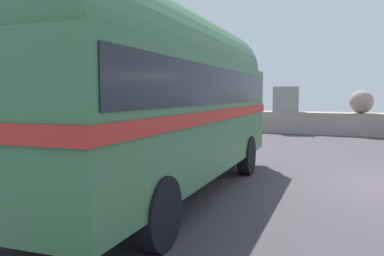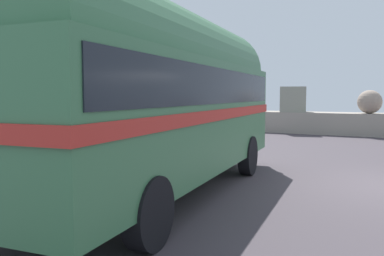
{
  "view_description": "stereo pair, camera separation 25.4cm",
  "coord_description": "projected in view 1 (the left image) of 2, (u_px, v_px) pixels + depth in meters",
  "views": [
    {
      "loc": [
        -0.26,
        -9.58,
        1.99
      ],
      "look_at": [
        -4.26,
        -1.67,
        1.26
      ],
      "focal_mm": 37.67,
      "sensor_mm": 36.0,
      "label": 1
    },
    {
      "loc": [
        -0.03,
        -9.46,
        1.99
      ],
      "look_at": [
        -4.26,
        -1.67,
        1.26
      ],
      "focal_mm": 37.67,
      "sensor_mm": 36.0,
      "label": 2
    }
  ],
  "objects": [
    {
      "name": "vintage_coach",
      "position": [
        162.0,
        92.0,
        7.76
      ],
      "size": [
        3.44,
        8.81,
        3.7
      ],
      "rotation": [
        0.0,
        0.0,
        0.12
      ],
      "color": "black",
      "rests_on": "ground"
    }
  ]
}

